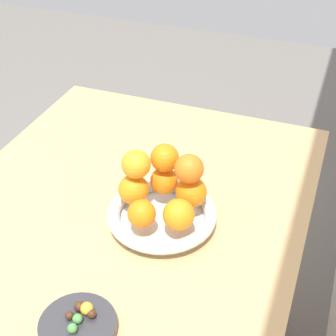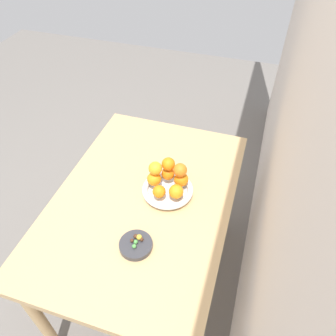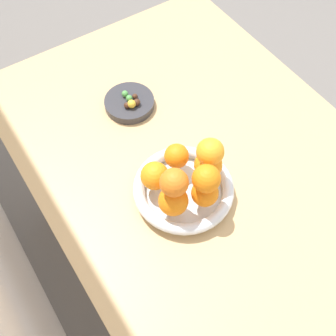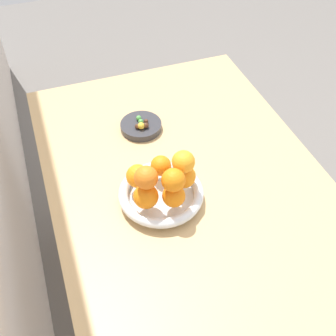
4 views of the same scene
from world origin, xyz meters
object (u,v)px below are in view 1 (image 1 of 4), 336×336
at_px(orange_4, 191,192).
at_px(fruit_bowl, 162,216).
at_px(orange_6, 165,158).
at_px(candy_ball_1, 92,314).
at_px(candy_ball_3, 77,319).
at_px(candy_dish, 78,327).
at_px(dining_table, 111,261).
at_px(candy_ball_6, 72,328).
at_px(orange_5, 189,169).
at_px(orange_3, 179,215).
at_px(orange_7, 136,164).
at_px(orange_1, 134,190).
at_px(orange_0, 164,181).
at_px(candy_ball_2, 69,316).
at_px(candy_ball_0, 87,309).
at_px(candy_ball_4, 79,306).
at_px(orange_2, 142,212).

bearing_deg(orange_4, fruit_bowl, -56.06).
height_order(orange_6, candy_ball_1, orange_6).
height_order(candy_ball_1, candy_ball_3, candy_ball_3).
relative_size(candy_dish, candy_ball_1, 8.26).
height_order(dining_table, candy_ball_6, candy_ball_6).
bearing_deg(candy_ball_1, orange_5, 168.22).
bearing_deg(orange_3, orange_7, -113.75).
relative_size(dining_table, candy_ball_3, 65.33).
distance_m(orange_1, orange_7, 0.06).
xyz_separation_m(orange_1, candy_ball_3, (0.30, 0.03, -0.04)).
bearing_deg(candy_ball_6, orange_0, 177.21).
bearing_deg(candy_ball_1, candy_ball_2, -65.09).
xyz_separation_m(orange_5, candy_ball_2, (0.32, -0.10, -0.10)).
xyz_separation_m(candy_ball_0, candy_ball_6, (0.04, -0.00, -0.00)).
relative_size(orange_1, candy_ball_6, 3.72).
relative_size(orange_1, candy_ball_1, 4.01).
relative_size(candy_dish, orange_3, 2.07).
relative_size(orange_1, candy_ball_4, 3.43).
relative_size(candy_ball_2, candy_ball_4, 0.79).
distance_m(dining_table, orange_4, 0.23).
height_order(dining_table, orange_2, orange_2).
bearing_deg(candy_ball_0, candy_ball_4, -93.86).
distance_m(dining_table, orange_6, 0.26).
distance_m(candy_ball_0, candy_ball_1, 0.01).
height_order(orange_5, orange_7, same).
bearing_deg(orange_4, candy_dish, -14.48).
xyz_separation_m(candy_dish, candy_ball_1, (-0.02, 0.02, 0.02)).
bearing_deg(orange_2, orange_7, -148.91).
xyz_separation_m(candy_ball_2, candy_ball_6, (0.02, 0.02, 0.00)).
distance_m(candy_dish, orange_2, 0.25).
bearing_deg(candy_ball_0, orange_4, 165.46).
distance_m(candy_dish, candy_ball_2, 0.02).
xyz_separation_m(fruit_bowl, orange_4, (-0.03, 0.05, 0.05)).
xyz_separation_m(dining_table, orange_7, (-0.07, 0.04, 0.22)).
height_order(orange_3, candy_ball_3, orange_3).
xyz_separation_m(fruit_bowl, orange_7, (-0.01, -0.06, 0.11)).
distance_m(orange_0, orange_1, 0.07).
xyz_separation_m(orange_7, candy_ball_0, (0.28, 0.03, -0.10)).
height_order(orange_1, orange_7, orange_7).
relative_size(orange_0, orange_2, 1.05).
distance_m(candy_dish, orange_6, 0.37).
relative_size(candy_ball_1, candy_ball_3, 0.92).
xyz_separation_m(candy_dish, orange_5, (-0.32, 0.08, 0.12)).
height_order(orange_1, candy_ball_1, orange_1).
xyz_separation_m(candy_ball_0, candy_ball_1, (0.00, 0.01, -0.00)).
distance_m(dining_table, orange_7, 0.23).
relative_size(orange_5, candy_ball_2, 4.05).
bearing_deg(candy_ball_0, orange_5, 166.02).
xyz_separation_m(orange_0, orange_1, (0.05, -0.05, 0.00)).
distance_m(candy_ball_2, candy_ball_6, 0.03).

